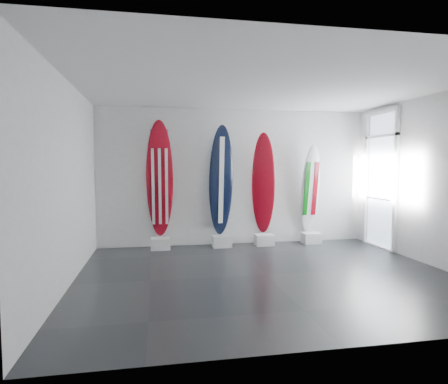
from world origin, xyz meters
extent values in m
plane|color=black|center=(0.00, 0.00, 0.00)|extent=(6.00, 6.00, 0.00)
plane|color=white|center=(0.00, 0.00, 3.00)|extent=(6.00, 6.00, 0.00)
plane|color=silver|center=(0.00, 2.50, 1.50)|extent=(6.00, 0.00, 6.00)
plane|color=silver|center=(0.00, -2.50, 1.50)|extent=(6.00, 0.00, 6.00)
plane|color=silver|center=(-3.00, 0.00, 1.50)|extent=(0.00, 5.00, 5.00)
plane|color=silver|center=(3.00, 0.00, 1.50)|extent=(0.00, 5.00, 5.00)
cube|color=white|center=(-1.66, 2.18, 0.12)|extent=(0.40, 0.30, 0.24)
ellipsoid|color=maroon|center=(-1.66, 2.28, 1.46)|extent=(0.57, 0.43, 2.46)
cube|color=white|center=(-0.35, 2.18, 0.12)|extent=(0.40, 0.30, 0.24)
ellipsoid|color=black|center=(-0.35, 2.28, 1.43)|extent=(0.57, 0.33, 2.39)
cube|color=white|center=(0.59, 2.18, 0.12)|extent=(0.40, 0.30, 0.24)
ellipsoid|color=maroon|center=(0.59, 2.28, 1.35)|extent=(0.60, 0.53, 2.24)
cube|color=white|center=(1.69, 2.18, 0.12)|extent=(0.40, 0.30, 0.24)
ellipsoid|color=silver|center=(1.69, 2.28, 1.23)|extent=(0.48, 0.39, 1.98)
cube|color=silver|center=(-2.45, 2.48, 0.35)|extent=(0.09, 0.02, 0.13)
camera|label=1|loc=(-1.75, -5.75, 1.75)|focal=30.30mm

